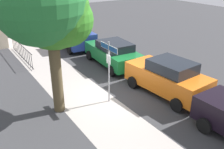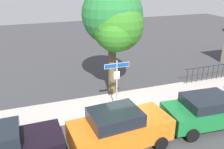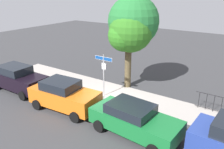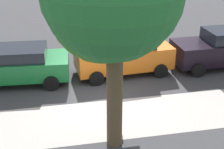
{
  "view_description": "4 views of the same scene",
  "coord_description": "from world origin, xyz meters",
  "px_view_note": "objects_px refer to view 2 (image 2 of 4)",
  "views": [
    {
      "loc": [
        -9.26,
        6.07,
        6.07
      ],
      "look_at": [
        -0.58,
        0.41,
        1.5
      ],
      "focal_mm": 40.32,
      "sensor_mm": 36.0,
      "label": 1
    },
    {
      "loc": [
        -4.46,
        -10.56,
        6.94
      ],
      "look_at": [
        -0.42,
        0.85,
        2.04
      ],
      "focal_mm": 39.03,
      "sensor_mm": 36.0,
      "label": 2
    },
    {
      "loc": [
        8.11,
        -11.16,
        6.95
      ],
      "look_at": [
        0.0,
        0.95,
        1.46
      ],
      "focal_mm": 36.28,
      "sensor_mm": 36.0,
      "label": 3
    },
    {
      "loc": [
        1.93,
        10.94,
        6.31
      ],
      "look_at": [
        -0.01,
        1.0,
        1.59
      ],
      "focal_mm": 52.05,
      "sensor_mm": 36.0,
      "label": 4
    }
  ],
  "objects_px": {
    "street_sign": "(117,77)",
    "car_orange": "(119,129)",
    "car_green": "(210,110)",
    "shade_tree": "(114,21)"
  },
  "relations": [
    {
      "from": "shade_tree",
      "to": "car_green",
      "type": "height_order",
      "value": "shade_tree"
    },
    {
      "from": "shade_tree",
      "to": "car_orange",
      "type": "xyz_separation_m",
      "value": [
        -1.61,
        -5.2,
        -3.62
      ]
    },
    {
      "from": "street_sign",
      "to": "car_green",
      "type": "height_order",
      "value": "street_sign"
    },
    {
      "from": "street_sign",
      "to": "car_green",
      "type": "distance_m",
      "value": 4.9
    },
    {
      "from": "car_orange",
      "to": "car_green",
      "type": "xyz_separation_m",
      "value": [
        4.8,
        0.09,
        -0.09
      ]
    },
    {
      "from": "shade_tree",
      "to": "car_orange",
      "type": "relative_size",
      "value": 1.49
    },
    {
      "from": "street_sign",
      "to": "car_orange",
      "type": "xyz_separation_m",
      "value": [
        -0.94,
        -2.85,
        -1.15
      ]
    },
    {
      "from": "street_sign",
      "to": "car_green",
      "type": "bearing_deg",
      "value": -35.6
    },
    {
      "from": "car_orange",
      "to": "car_green",
      "type": "bearing_deg",
      "value": -3.22
    },
    {
      "from": "street_sign",
      "to": "car_orange",
      "type": "distance_m",
      "value": 3.21
    }
  ]
}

